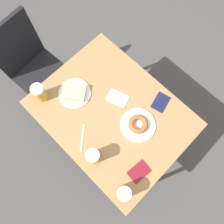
# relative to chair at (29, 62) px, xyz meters

# --- Properties ---
(ground_plane) EXTENTS (8.00, 8.00, 0.00)m
(ground_plane) POSITION_rel_chair_xyz_m (0.12, -0.84, -0.56)
(ground_plane) COLOR #474442
(table) EXTENTS (0.77, 0.99, 0.78)m
(table) POSITION_rel_chair_xyz_m (0.12, -0.84, 0.14)
(table) COLOR #997044
(table) RESTS_ON ground_plane
(chair) EXTENTS (0.43, 0.43, 0.95)m
(chair) POSITION_rel_chair_xyz_m (0.00, 0.00, 0.00)
(chair) COLOR black
(chair) RESTS_ON ground_plane
(plate_with_cake) EXTENTS (0.22, 0.22, 0.04)m
(plate_with_cake) POSITION_rel_chair_xyz_m (0.04, -0.57, 0.23)
(plate_with_cake) COLOR silver
(plate_with_cake) RESTS_ON table
(plate_with_donut) EXTENTS (0.23, 0.23, 0.05)m
(plate_with_donut) POSITION_rel_chair_xyz_m (0.18, -1.02, 0.23)
(plate_with_donut) COLOR silver
(plate_with_donut) RESTS_ON table
(beer_mug_left) EXTENTS (0.08, 0.08, 0.14)m
(beer_mug_left) POSITION_rel_chair_xyz_m (-0.18, -1.24, 0.29)
(beer_mug_left) COLOR #C68C23
(beer_mug_left) RESTS_ON table
(beer_mug_center) EXTENTS (0.08, 0.08, 0.14)m
(beer_mug_center) POSITION_rel_chair_xyz_m (-0.13, -0.43, 0.29)
(beer_mug_center) COLOR #C68C23
(beer_mug_center) RESTS_ON table
(beer_mug_right) EXTENTS (0.08, 0.08, 0.14)m
(beer_mug_right) POSITION_rel_chair_xyz_m (-0.16, -0.97, 0.29)
(beer_mug_right) COLOR #C68C23
(beer_mug_right) RESTS_ON table
(napkin_folded) EXTENTS (0.13, 0.16, 0.00)m
(napkin_folded) POSITION_rel_chair_xyz_m (0.22, -0.80, 0.22)
(napkin_folded) COLOR white
(napkin_folded) RESTS_ON table
(fork) EXTENTS (0.14, 0.12, 0.00)m
(fork) POSITION_rel_chair_xyz_m (-0.13, -0.83, 0.22)
(fork) COLOR silver
(fork) RESTS_ON table
(passport_near_edge) EXTENTS (0.14, 0.12, 0.01)m
(passport_near_edge) POSITION_rel_chair_xyz_m (0.40, -1.02, 0.22)
(passport_near_edge) COLOR #141938
(passport_near_edge) RESTS_ON table
(passport_far_edge) EXTENTS (0.13, 0.10, 0.01)m
(passport_far_edge) POSITION_rel_chair_xyz_m (-0.03, -1.22, 0.22)
(passport_far_edge) COLOR maroon
(passport_far_edge) RESTS_ON table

